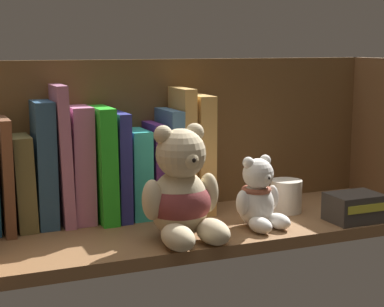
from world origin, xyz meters
TOP-DOWN VIEW (x-y plane):
  - shelf_board at (0.00, 0.00)cm, footprint 75.76×24.72cm
  - shelf_back_panel at (0.00, 12.96)cm, footprint 78.16×1.20cm
  - book_1 at (-32.46, 10.27)cm, footprint 1.63×13.88cm
  - book_2 at (-29.68, 10.27)cm, footprint 3.46×10.63cm
  - book_3 at (-26.12, 10.27)cm, footprint 3.17×9.93cm
  - book_4 at (-23.16, 10.27)cm, footprint 2.53×11.02cm
  - book_5 at (-20.01, 10.27)cm, footprint 3.53×9.55cm
  - book_6 at (-16.38, 10.27)cm, footprint 3.09×13.53cm
  - book_7 at (-13.46, 10.27)cm, footprint 2.12×12.43cm
  - book_8 at (-10.22, 10.27)cm, footprint 3.44×11.23cm
  - book_9 at (-7.11, 10.27)cm, footprint 1.87×11.32cm
  - book_10 at (-4.58, 10.27)cm, footprint 2.52×14.32cm
  - book_11 at (-1.84, 10.27)cm, footprint 2.28×12.50cm
  - book_12 at (1.26, 10.27)cm, footprint 3.02×13.69cm
  - teddy_bear_larger at (-7.88, -6.33)cm, footprint 13.30×14.03cm
  - teddy_bear_smaller at (6.39, -5.15)cm, footprint 8.97×9.30cm
  - pillar_candle at (15.65, 1.34)cm, footprint 5.72×5.72cm
  - small_product_box at (23.32, -8.42)cm, footprint 8.95×6.84cm

SIDE VIEW (x-z plane):
  - shelf_board at x=0.00cm, z-range 0.00..2.00cm
  - small_product_box at x=23.32cm, z-range 2.00..6.81cm
  - pillar_candle at x=15.65cm, z-range 2.00..7.87cm
  - teddy_bear_smaller at x=6.39cm, z-range 1.12..13.09cm
  - teddy_bear_larger at x=-7.88cm, z-range 0.07..18.12cm
  - book_8 at x=-10.22cm, z-range 2.00..17.48cm
  - book_2 at x=-29.68cm, z-range 1.96..17.59cm
  - book_9 at x=-7.11cm, z-range 2.00..18.54cm
  - book_1 at x=-32.46cm, z-range 2.00..20.64cm
  - book_7 at x=-13.46cm, z-range 2.00..20.71cm
  - book_10 at x=-4.58cm, z-range 1.99..20.86cm
  - book_6 at x=-16.38cm, z-range 1.98..21.77cm
  - book_5 at x=-20.01cm, z-range 2.00..21.90cm
  - book_3 at x=-26.12cm, z-range 2.00..23.00cm
  - book_12 at x=1.26cm, z-range 2.00..23.22cm
  - book_11 at x=-1.84cm, z-range 2.00..24.51cm
  - book_4 at x=-23.16cm, z-range 1.98..25.60cm
  - shelf_back_panel at x=0.00cm, z-range 0.00..29.43cm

